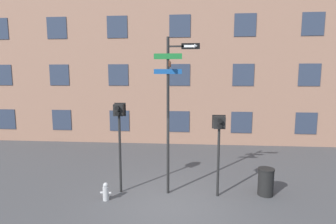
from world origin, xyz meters
TOP-DOWN VIEW (x-y plane):
  - ground_plane at (0.00, 0.00)m, footprint 60.00×60.00m
  - building_facade at (-0.00, 7.54)m, footprint 24.00×0.63m
  - street_sign_pole at (-0.05, 0.87)m, footprint 1.40×0.72m
  - pedestrian_signal_left at (-1.68, 0.82)m, footprint 0.37×0.40m
  - pedestrian_signal_right at (1.48, 0.79)m, footprint 0.42×0.40m
  - fire_hydrant at (-1.99, 0.21)m, footprint 0.35×0.19m
  - trash_bin at (3.03, 0.99)m, footprint 0.51×0.51m

SIDE VIEW (x-z plane):
  - ground_plane at x=0.00m, z-range 0.00..0.00m
  - fire_hydrant at x=-1.99m, z-range -0.01..0.56m
  - trash_bin at x=3.03m, z-range 0.00..0.89m
  - pedestrian_signal_right at x=1.48m, z-range 0.77..3.37m
  - pedestrian_signal_left at x=-1.68m, z-range 0.82..3.78m
  - street_sign_pole at x=-0.05m, z-range 0.49..5.49m
  - building_facade at x=0.00m, z-range 0.00..12.98m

